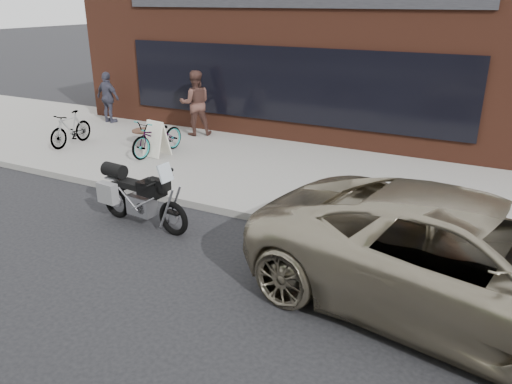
{
  "coord_description": "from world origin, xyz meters",
  "views": [
    {
      "loc": [
        3.63,
        -3.47,
        3.89
      ],
      "look_at": [
        0.03,
        3.45,
        0.85
      ],
      "focal_mm": 35.0,
      "sensor_mm": 36.0,
      "label": 1
    }
  ],
  "objects_px": {
    "bicycle_front": "(158,137)",
    "cafe_patron_left": "(195,103)",
    "bicycle_rear": "(71,129)",
    "motorcycle": "(137,196)",
    "cafe_patron_right": "(108,97)",
    "sandwich_sign": "(156,138)",
    "cafe_table": "(144,131)",
    "minivan": "(472,265)"
  },
  "relations": [
    {
      "from": "sandwich_sign",
      "to": "cafe_table",
      "type": "bearing_deg",
      "value": 152.14
    },
    {
      "from": "sandwich_sign",
      "to": "cafe_patron_left",
      "type": "bearing_deg",
      "value": 105.92
    },
    {
      "from": "motorcycle",
      "to": "cafe_patron_right",
      "type": "xyz_separation_m",
      "value": [
        -5.71,
        5.46,
        0.39
      ]
    },
    {
      "from": "cafe_table",
      "to": "cafe_patron_left",
      "type": "xyz_separation_m",
      "value": [
        0.71,
        1.47,
        0.57
      ]
    },
    {
      "from": "minivan",
      "to": "cafe_patron_right",
      "type": "bearing_deg",
      "value": 73.15
    },
    {
      "from": "bicycle_rear",
      "to": "cafe_patron_right",
      "type": "height_order",
      "value": "cafe_patron_right"
    },
    {
      "from": "sandwich_sign",
      "to": "cafe_patron_right",
      "type": "xyz_separation_m",
      "value": [
        -3.62,
        2.23,
        0.35
      ]
    },
    {
      "from": "minivan",
      "to": "cafe_table",
      "type": "bearing_deg",
      "value": 73.92
    },
    {
      "from": "bicycle_rear",
      "to": "sandwich_sign",
      "type": "relative_size",
      "value": 1.69
    },
    {
      "from": "bicycle_front",
      "to": "minivan",
      "type": "bearing_deg",
      "value": -19.47
    },
    {
      "from": "motorcycle",
      "to": "minivan",
      "type": "height_order",
      "value": "minivan"
    },
    {
      "from": "bicycle_rear",
      "to": "sandwich_sign",
      "type": "height_order",
      "value": "bicycle_rear"
    },
    {
      "from": "motorcycle",
      "to": "cafe_table",
      "type": "relative_size",
      "value": 3.05
    },
    {
      "from": "motorcycle",
      "to": "cafe_patron_right",
      "type": "relative_size",
      "value": 1.28
    },
    {
      "from": "sandwich_sign",
      "to": "bicycle_front",
      "type": "bearing_deg",
      "value": 119.72
    },
    {
      "from": "sandwich_sign",
      "to": "cafe_table",
      "type": "xyz_separation_m",
      "value": [
        -0.99,
        0.73,
        -0.09
      ]
    },
    {
      "from": "motorcycle",
      "to": "bicycle_front",
      "type": "distance_m",
      "value": 3.97
    },
    {
      "from": "motorcycle",
      "to": "bicycle_rear",
      "type": "relative_size",
      "value": 1.36
    },
    {
      "from": "sandwich_sign",
      "to": "cafe_patron_right",
      "type": "height_order",
      "value": "cafe_patron_right"
    },
    {
      "from": "minivan",
      "to": "bicycle_rear",
      "type": "distance_m",
      "value": 10.89
    },
    {
      "from": "bicycle_rear",
      "to": "bicycle_front",
      "type": "bearing_deg",
      "value": 5.37
    },
    {
      "from": "bicycle_front",
      "to": "bicycle_rear",
      "type": "bearing_deg",
      "value": -165.2
    },
    {
      "from": "motorcycle",
      "to": "bicycle_front",
      "type": "height_order",
      "value": "motorcycle"
    },
    {
      "from": "motorcycle",
      "to": "cafe_patron_right",
      "type": "bearing_deg",
      "value": 141.61
    },
    {
      "from": "sandwich_sign",
      "to": "bicycle_rear",
      "type": "bearing_deg",
      "value": -164.85
    },
    {
      "from": "cafe_patron_right",
      "to": "cafe_table",
      "type": "bearing_deg",
      "value": 157.34
    },
    {
      "from": "minivan",
      "to": "cafe_patron_right",
      "type": "relative_size",
      "value": 3.58
    },
    {
      "from": "minivan",
      "to": "cafe_patron_right",
      "type": "distance_m",
      "value": 12.74
    },
    {
      "from": "cafe_patron_left",
      "to": "bicycle_rear",
      "type": "bearing_deg",
      "value": 9.65
    },
    {
      "from": "cafe_patron_right",
      "to": "motorcycle",
      "type": "bearing_deg",
      "value": 143.14
    },
    {
      "from": "motorcycle",
      "to": "cafe_patron_right",
      "type": "distance_m",
      "value": 7.91
    },
    {
      "from": "motorcycle",
      "to": "cafe_patron_left",
      "type": "bearing_deg",
      "value": 118.85
    },
    {
      "from": "bicycle_rear",
      "to": "cafe_table",
      "type": "height_order",
      "value": "bicycle_rear"
    },
    {
      "from": "minivan",
      "to": "cafe_patron_right",
      "type": "height_order",
      "value": "cafe_patron_right"
    },
    {
      "from": "bicycle_rear",
      "to": "cafe_table",
      "type": "relative_size",
      "value": 2.24
    },
    {
      "from": "cafe_patron_right",
      "to": "sandwich_sign",
      "type": "bearing_deg",
      "value": 155.3
    },
    {
      "from": "bicycle_rear",
      "to": "cafe_patron_right",
      "type": "relative_size",
      "value": 0.94
    },
    {
      "from": "minivan",
      "to": "cafe_patron_left",
      "type": "height_order",
      "value": "cafe_patron_left"
    },
    {
      "from": "motorcycle",
      "to": "cafe_patron_left",
      "type": "height_order",
      "value": "cafe_patron_left"
    },
    {
      "from": "cafe_table",
      "to": "bicycle_front",
      "type": "bearing_deg",
      "value": -33.4
    },
    {
      "from": "bicycle_front",
      "to": "cafe_patron_left",
      "type": "height_order",
      "value": "cafe_patron_left"
    },
    {
      "from": "minivan",
      "to": "bicycle_rear",
      "type": "relative_size",
      "value": 3.8
    }
  ]
}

